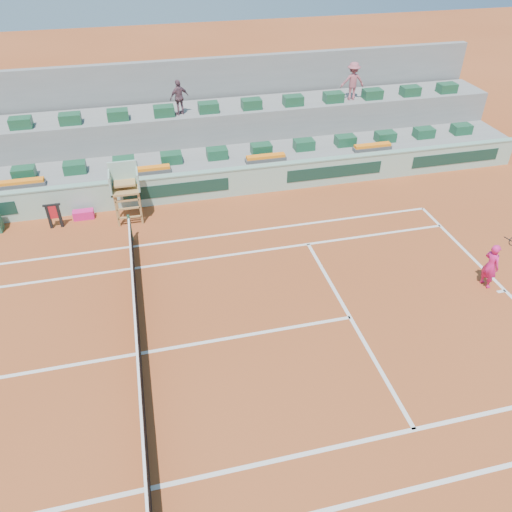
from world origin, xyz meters
name	(u,v)px	position (x,y,z in m)	size (l,w,h in m)	color
ground	(140,354)	(0.00, 0.00, 0.00)	(90.00, 90.00, 0.00)	#923F1C
seating_tier_lower	(126,171)	(0.00, 10.70, 0.60)	(36.00, 4.00, 1.20)	gray
seating_tier_upper	(123,142)	(0.00, 12.30, 1.30)	(36.00, 2.40, 2.60)	gray
stadium_back_wall	(119,111)	(0.00, 13.90, 2.20)	(36.00, 0.40, 4.40)	gray
player_bag	(84,215)	(-1.83, 7.99, 0.18)	(0.81, 0.36, 0.36)	#DC1C73
spectator_mid	(179,97)	(2.74, 11.73, 3.36)	(0.90, 0.37, 1.53)	#6A4652
spectator_right	(353,81)	(10.95, 11.82, 3.47)	(1.12, 0.65, 1.74)	#A1505B
court_lines	(140,353)	(0.00, 0.00, 0.01)	(23.89, 11.09, 0.01)	silver
tennis_net	(138,340)	(0.00, 0.00, 0.53)	(0.10, 11.97, 1.10)	black
advertising_hoarding	(128,193)	(0.02, 8.50, 0.63)	(36.00, 0.34, 1.26)	#93B8A5
umpire_chair	(125,185)	(0.00, 7.50, 1.54)	(1.10, 0.90, 2.40)	olive
seat_row_lower	(124,163)	(0.00, 9.80, 1.42)	(32.90, 0.60, 0.44)	#194D2F
seat_row_upper	(118,115)	(0.00, 11.70, 2.82)	(32.90, 0.60, 0.44)	#194D2F
flower_planters	(87,177)	(-1.50, 9.00, 1.33)	(26.80, 0.36, 0.28)	#4A4A4A
towel_rack	(54,214)	(-2.84, 7.56, 0.60)	(0.65, 0.11, 1.03)	black
tennis_player	(491,265)	(11.40, 0.44, 0.82)	(0.49, 0.89, 2.28)	#DC1C73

